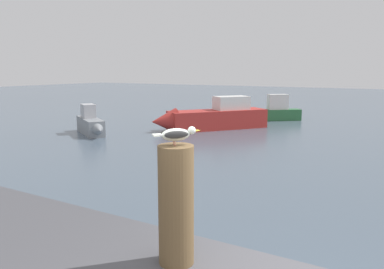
% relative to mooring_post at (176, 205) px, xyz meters
% --- Properties ---
extents(mooring_post, '(0.29, 0.29, 0.98)m').
position_rel_mooring_post_xyz_m(mooring_post, '(0.00, 0.00, 0.00)').
color(mooring_post, brown).
rests_on(mooring_post, harbor_quay).
extents(seagull, '(0.29, 0.33, 0.14)m').
position_rel_mooring_post_xyz_m(seagull, '(0.00, 0.01, 0.58)').
color(seagull, tan).
rests_on(seagull, mooring_post).
extents(boat_green, '(3.16, 2.72, 1.49)m').
position_rel_mooring_post_xyz_m(boat_green, '(-5.58, 18.62, -1.33)').
color(boat_green, '#2D6B3D').
rests_on(boat_green, ground_plane).
extents(boat_grey, '(3.00, 2.22, 1.33)m').
position_rel_mooring_post_xyz_m(boat_grey, '(-11.00, 9.92, -1.37)').
color(boat_grey, gray).
rests_on(boat_grey, ground_plane).
extents(boat_red, '(4.52, 5.41, 1.67)m').
position_rel_mooring_post_xyz_m(boat_red, '(-7.12, 13.95, -1.27)').
color(boat_red, '#B72D28').
rests_on(boat_red, ground_plane).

